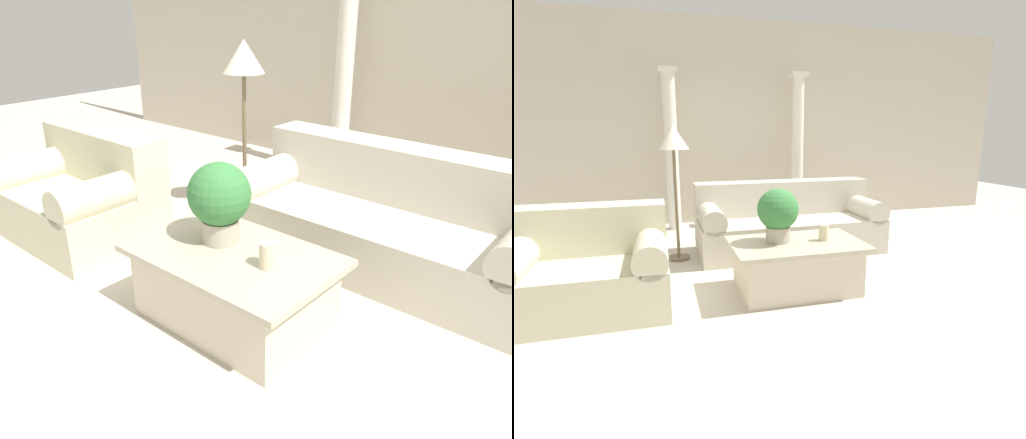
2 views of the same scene
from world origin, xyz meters
The scene contains 9 objects.
ground_plane centered at (0.00, 0.00, 0.00)m, with size 16.00×16.00×0.00m, color beige.
wall_back centered at (0.00, 2.75, 1.60)m, with size 10.00×0.06×3.20m.
sofa_long centered at (0.34, 0.85, 0.34)m, with size 2.27×0.93×0.86m.
loveseat centered at (-1.83, -0.33, 0.36)m, with size 1.31×0.93×0.86m.
coffee_table centered at (0.00, -0.45, 0.24)m, with size 1.23×0.80×0.47m.
potted_plant centered at (-0.16, -0.38, 0.76)m, with size 0.39×0.39×0.51m.
pillar_candle centered at (0.27, -0.45, 0.55)m, with size 0.10×0.10×0.15m.
floor_lamp centered at (-1.03, 0.82, 1.31)m, with size 0.35×0.35×1.56m.
column_left centered at (-0.99, 2.36, 1.22)m, with size 0.26×0.26×2.38m.
Camera 1 is at (1.81, -2.35, 1.86)m, focal length 35.00 mm.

